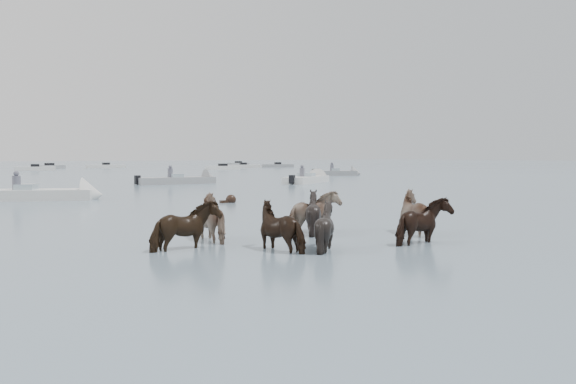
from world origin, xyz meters
TOP-DOWN VIEW (x-y plane):
  - ground at (0.00, 0.00)m, footprint 400.00×400.00m
  - pony_herd at (-1.42, 2.02)m, footprint 7.51×4.54m
  - swimming_pony at (2.51, 12.87)m, footprint 0.72×0.44m
  - motorboat_b at (-3.50, 19.04)m, footprint 6.24×4.13m
  - motorboat_c at (8.34, 29.20)m, footprint 6.12×1.95m
  - motorboat_d at (16.63, 25.57)m, footprint 5.67×4.22m
  - motorboat_e at (28.31, 35.57)m, footprint 4.79×3.96m

SIDE VIEW (x-z plane):
  - ground at x=0.00m, z-range 0.00..0.00m
  - swimming_pony at x=2.51m, z-range -0.12..0.32m
  - motorboat_b at x=-3.50m, z-range -0.74..1.18m
  - motorboat_c at x=8.34m, z-range -0.74..1.18m
  - motorboat_d at x=16.63m, z-range -0.73..1.19m
  - motorboat_e at x=28.31m, z-range -0.73..1.19m
  - pony_herd at x=-1.42m, z-range -0.27..1.10m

